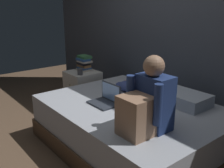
% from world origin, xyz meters
% --- Properties ---
extents(ground_plane, '(8.00, 8.00, 0.00)m').
position_xyz_m(ground_plane, '(0.00, 0.00, 0.00)').
color(ground_plane, brown).
extents(wall_back, '(5.60, 0.10, 2.70)m').
position_xyz_m(wall_back, '(0.00, 1.20, 1.35)').
color(wall_back, '#424751').
rests_on(wall_back, ground_plane).
extents(bed, '(2.00, 1.50, 0.52)m').
position_xyz_m(bed, '(0.20, 0.30, 0.26)').
color(bed, brown).
rests_on(bed, ground_plane).
extents(nightstand, '(0.44, 0.46, 0.59)m').
position_xyz_m(nightstand, '(-1.10, 0.49, 0.30)').
color(nightstand, beige).
rests_on(nightstand, ground_plane).
extents(person_sitting, '(0.39, 0.44, 0.66)m').
position_xyz_m(person_sitting, '(0.72, -0.01, 0.77)').
color(person_sitting, navy).
rests_on(person_sitting, bed).
extents(laptop, '(0.32, 0.23, 0.22)m').
position_xyz_m(laptop, '(0.00, 0.10, 0.57)').
color(laptop, '#333842').
rests_on(laptop, bed).
extents(pillow, '(0.56, 0.36, 0.13)m').
position_xyz_m(pillow, '(0.52, 0.75, 0.58)').
color(pillow, silver).
rests_on(pillow, bed).
extents(book_stack, '(0.23, 0.17, 0.23)m').
position_xyz_m(book_stack, '(-1.14, 0.55, 0.71)').
color(book_stack, beige).
rests_on(book_stack, nightstand).
extents(mug, '(0.08, 0.08, 0.09)m').
position_xyz_m(mug, '(-0.97, 0.37, 0.64)').
color(mug, '#3D3D42').
rests_on(mug, nightstand).
extents(clothes_pile, '(0.30, 0.26, 0.13)m').
position_xyz_m(clothes_pile, '(-0.22, 0.60, 0.57)').
color(clothes_pile, '#8E3D47').
rests_on(clothes_pile, bed).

